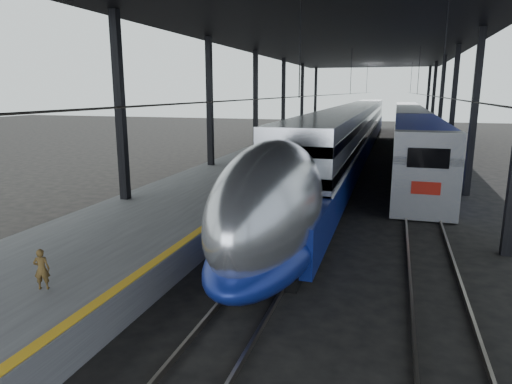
% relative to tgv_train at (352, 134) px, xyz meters
% --- Properties ---
extents(ground, '(160.00, 160.00, 0.00)m').
position_rel_tgv_train_xyz_m(ground, '(-2.00, -28.46, -2.06)').
color(ground, black).
rests_on(ground, ground).
extents(platform, '(6.00, 80.00, 1.00)m').
position_rel_tgv_train_xyz_m(platform, '(-5.50, -8.46, -1.56)').
color(platform, '#4C4C4F').
rests_on(platform, ground).
extents(yellow_strip, '(0.30, 80.00, 0.01)m').
position_rel_tgv_train_xyz_m(yellow_strip, '(-2.70, -8.46, -1.05)').
color(yellow_strip, gold).
rests_on(yellow_strip, platform).
extents(rails, '(6.52, 80.00, 0.16)m').
position_rel_tgv_train_xyz_m(rails, '(2.50, -8.46, -1.98)').
color(rails, slate).
rests_on(rails, ground).
extents(canopy, '(18.00, 75.00, 9.47)m').
position_rel_tgv_train_xyz_m(canopy, '(-0.10, -8.46, 7.06)').
color(canopy, black).
rests_on(canopy, ground).
extents(tgv_train, '(3.07, 65.20, 4.40)m').
position_rel_tgv_train_xyz_m(tgv_train, '(0.00, 0.00, 0.00)').
color(tgv_train, '#AEB0B5').
rests_on(tgv_train, ground).
extents(second_train, '(2.89, 56.05, 3.99)m').
position_rel_tgv_train_xyz_m(second_train, '(5.00, 7.27, -0.04)').
color(second_train, navy).
rests_on(second_train, ground).
extents(child, '(0.44, 0.37, 1.02)m').
position_rel_tgv_train_xyz_m(child, '(-4.41, -32.38, -0.55)').
color(child, '#503B1A').
rests_on(child, platform).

